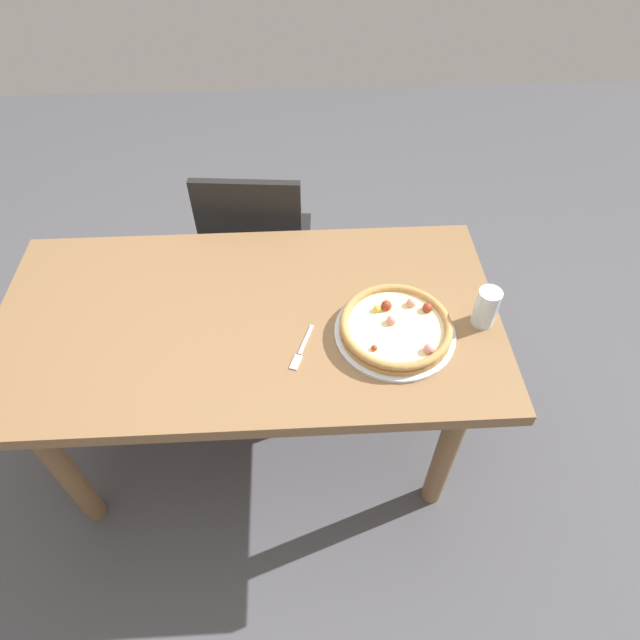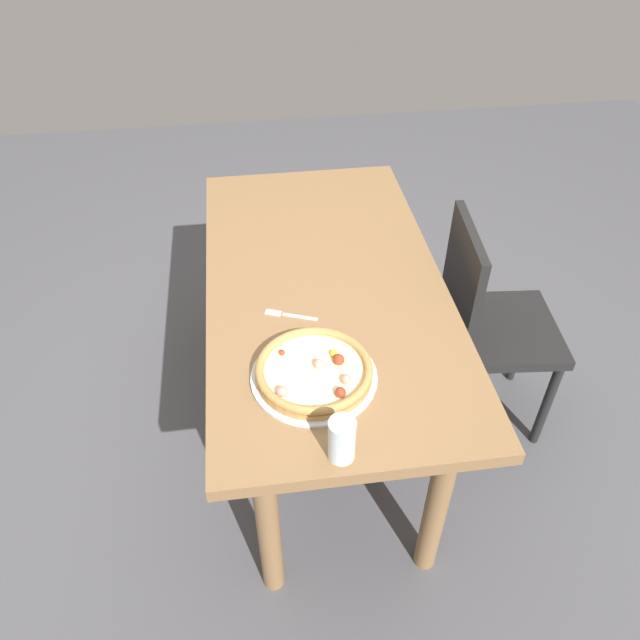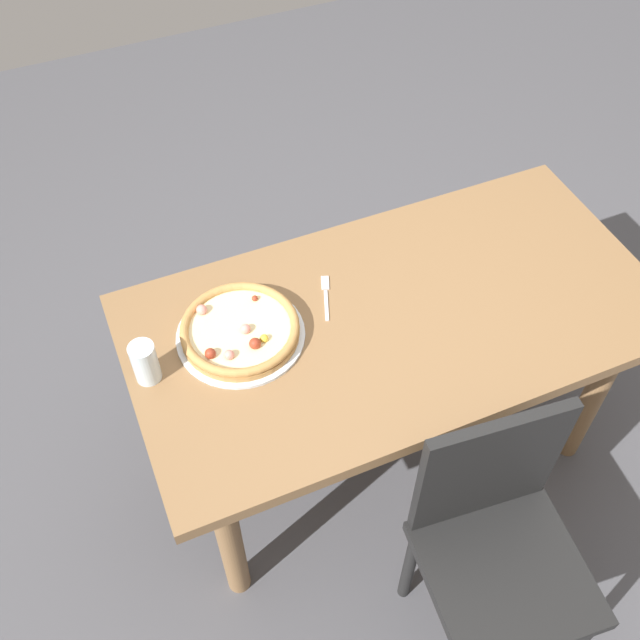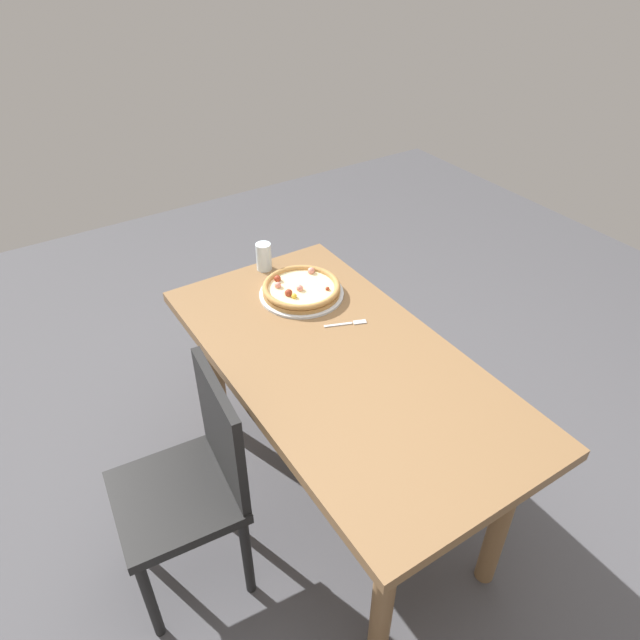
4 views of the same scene
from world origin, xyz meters
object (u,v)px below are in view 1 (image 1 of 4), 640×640
(plate, at_px, (395,333))
(chair_near, at_px, (258,248))
(drinking_glass, at_px, (486,307))
(dining_table, at_px, (251,338))
(fork, at_px, (301,351))
(pizza, at_px, (396,327))

(plate, bearing_deg, chair_near, -58.12)
(plate, bearing_deg, drinking_glass, -172.91)
(dining_table, xyz_separation_m, drinking_glass, (-0.68, 0.06, 0.17))
(plate, height_order, fork, plate)
(pizza, relative_size, fork, 1.99)
(chair_near, relative_size, drinking_glass, 7.25)
(pizza, bearing_deg, chair_near, -58.04)
(fork, distance_m, drinking_glass, 0.54)
(chair_near, xyz_separation_m, drinking_glass, (-0.69, 0.66, 0.32))
(plate, relative_size, fork, 2.17)
(chair_near, height_order, plate, chair_near)
(drinking_glass, bearing_deg, pizza, 6.96)
(dining_table, distance_m, pizza, 0.45)
(fork, xyz_separation_m, drinking_glass, (-0.53, -0.08, 0.06))
(chair_near, bearing_deg, plate, -52.79)
(fork, bearing_deg, drinking_glass, 119.60)
(pizza, distance_m, drinking_glass, 0.26)
(dining_table, bearing_deg, chair_near, -89.41)
(chair_near, height_order, fork, chair_near)
(chair_near, height_order, pizza, chair_near)
(fork, bearing_deg, plate, 121.19)
(dining_table, height_order, plate, plate)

